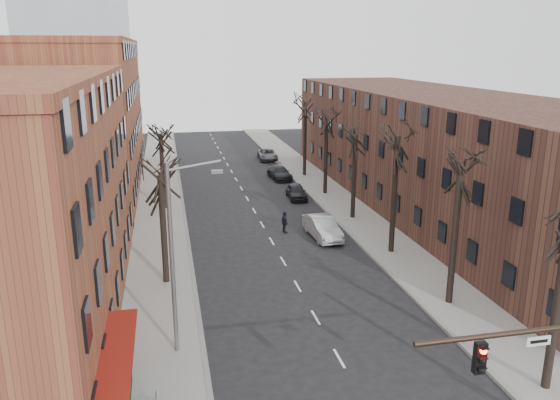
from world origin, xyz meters
TOP-DOWN VIEW (x-y plane):
  - sidewalk_left at (-8.00, 35.00)m, footprint 4.00×90.00m
  - sidewalk_right at (8.00, 35.00)m, footprint 4.00×90.00m
  - building_left_far at (-16.00, 44.00)m, footprint 12.00×28.00m
  - building_right at (16.00, 30.00)m, footprint 12.00×50.00m
  - tree_right_a at (7.60, 4.00)m, footprint 5.20×5.20m
  - tree_right_b at (7.60, 12.00)m, footprint 5.20×5.20m
  - tree_right_c at (7.60, 20.00)m, footprint 5.20×5.20m
  - tree_right_d at (7.60, 28.00)m, footprint 5.20×5.20m
  - tree_right_e at (7.60, 36.00)m, footprint 5.20×5.20m
  - tree_right_f at (7.60, 44.00)m, footprint 5.20×5.20m
  - tree_left_a at (-7.60, 18.00)m, footprint 5.20×5.20m
  - tree_left_b at (-7.60, 34.00)m, footprint 5.20×5.20m
  - streetlight at (-7.03, 10.00)m, footprint 2.45×0.22m
  - silver_sedan at (3.85, 24.03)m, footprint 1.99×4.94m
  - parked_car_near at (4.53, 35.11)m, footprint 1.79×4.05m
  - parked_car_mid at (4.64, 43.36)m, footprint 2.25×4.81m
  - parked_car_far at (5.30, 53.87)m, footprint 2.51×4.93m
  - pedestrian_crossing at (1.34, 25.65)m, footprint 0.59×1.05m

SIDE VIEW (x-z plane):
  - tree_right_a at x=7.60m, z-range -5.00..5.00m
  - tree_right_b at x=7.60m, z-range -5.40..5.40m
  - tree_right_c at x=7.60m, z-range -5.80..5.80m
  - tree_right_d at x=7.60m, z-range -5.00..5.00m
  - tree_right_e at x=7.60m, z-range -5.40..5.40m
  - tree_right_f at x=7.60m, z-range -5.80..5.80m
  - tree_left_a at x=-7.60m, z-range -4.75..4.75m
  - tree_left_b at x=-7.60m, z-range -4.75..4.75m
  - sidewalk_left at x=-8.00m, z-range 0.00..0.15m
  - sidewalk_right at x=8.00m, z-range 0.00..0.15m
  - parked_car_far at x=5.30m, z-range 0.00..1.34m
  - parked_car_near at x=4.53m, z-range 0.00..1.36m
  - parked_car_mid at x=4.64m, z-range 0.00..1.36m
  - silver_sedan at x=3.85m, z-range 0.00..1.60m
  - pedestrian_crossing at x=1.34m, z-range 0.00..1.70m
  - building_right at x=16.00m, z-range 0.00..10.00m
  - streetlight at x=-7.03m, z-range 0.50..9.53m
  - building_left_far at x=-16.00m, z-range 0.00..14.00m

